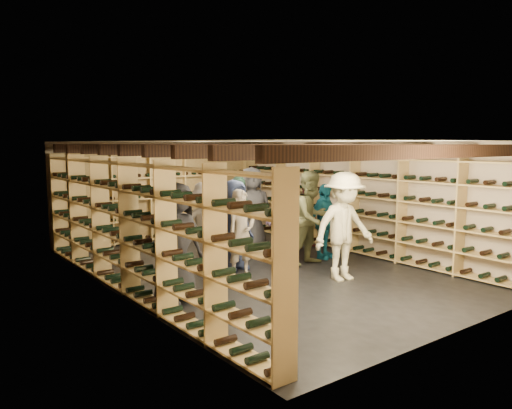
{
  "coord_description": "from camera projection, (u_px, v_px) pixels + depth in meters",
  "views": [
    {
      "loc": [
        -5.6,
        -7.31,
        2.37
      ],
      "look_at": [
        0.05,
        0.2,
        1.21
      ],
      "focal_mm": 35.0,
      "sensor_mm": 36.0,
      "label": 1
    }
  ],
  "objects": [
    {
      "name": "person_9",
      "position": [
        205.0,
        226.0,
        9.38
      ],
      "size": [
        1.15,
        0.77,
        1.65
      ],
      "primitive_type": "imported",
      "rotation": [
        0.0,
        0.0,
        -0.16
      ],
      "color": "#A9A29A",
      "rests_on": "ground"
    },
    {
      "name": "wine_rack_left",
      "position": [
        129.0,
        227.0,
        7.76
      ],
      "size": [
        0.32,
        7.5,
        2.15
      ],
      "color": "tan",
      "rests_on": "ground"
    },
    {
      "name": "crate_stack_right",
      "position": [
        218.0,
        236.0,
        11.44
      ],
      "size": [
        0.58,
        0.48,
        0.51
      ],
      "rotation": [
        0.0,
        0.0,
        0.35
      ],
      "color": "tan",
      "rests_on": "ground"
    },
    {
      "name": "crate_stack_left",
      "position": [
        218.0,
        237.0,
        10.35
      ],
      "size": [
        0.59,
        0.5,
        0.85
      ],
      "rotation": [
        0.0,
        0.0,
        0.41
      ],
      "color": "tan",
      "rests_on": "ground"
    },
    {
      "name": "person_11",
      "position": [
        285.0,
        221.0,
        9.93
      ],
      "size": [
        1.6,
        0.86,
        1.65
      ],
      "primitive_type": "imported",
      "rotation": [
        0.0,
        0.0,
        0.26
      ],
      "color": "gray",
      "rests_on": "ground"
    },
    {
      "name": "person_3",
      "position": [
        344.0,
        227.0,
        8.57
      ],
      "size": [
        1.29,
        0.85,
        1.88
      ],
      "primitive_type": "imported",
      "rotation": [
        0.0,
        0.0,
        -0.13
      ],
      "color": "#C1B893",
      "rests_on": "ground"
    },
    {
      "name": "person_10",
      "position": [
        238.0,
        219.0,
        10.05
      ],
      "size": [
        1.09,
        0.76,
        1.72
      ],
      "primitive_type": "imported",
      "rotation": [
        0.0,
        0.0,
        0.38
      ],
      "color": "#274E3D",
      "rests_on": "ground"
    },
    {
      "name": "person_0",
      "position": [
        176.0,
        243.0,
        7.38
      ],
      "size": [
        0.98,
        0.75,
        1.81
      ],
      "primitive_type": "imported",
      "rotation": [
        0.0,
        0.0,
        0.21
      ],
      "color": "black",
      "rests_on": "ground"
    },
    {
      "name": "ground",
      "position": [
        260.0,
        269.0,
        9.43
      ],
      "size": [
        8.0,
        8.0,
        0.0
      ],
      "primitive_type": "plane",
      "color": "black",
      "rests_on": "ground"
    },
    {
      "name": "walls",
      "position": [
        260.0,
        206.0,
        9.28
      ],
      "size": [
        5.52,
        8.02,
        2.4
      ],
      "color": "#BBA791",
      "rests_on": "ground"
    },
    {
      "name": "wine_rack_right",
      "position": [
        354.0,
        203.0,
        10.83
      ],
      "size": [
        0.32,
        7.5,
        2.15
      ],
      "color": "tan",
      "rests_on": "ground"
    },
    {
      "name": "person_8",
      "position": [
        310.0,
        215.0,
        11.27
      ],
      "size": [
        0.79,
        0.64,
        1.52
      ],
      "primitive_type": "imported",
      "rotation": [
        0.0,
        0.0,
        0.1
      ],
      "color": "#49151A",
      "rests_on": "ground"
    },
    {
      "name": "person_12",
      "position": [
        252.0,
        210.0,
        10.8
      ],
      "size": [
        1.07,
        0.92,
        1.86
      ],
      "primitive_type": "imported",
      "rotation": [
        0.0,
        0.0,
        -0.44
      ],
      "color": "#36363B",
      "rests_on": "ground"
    },
    {
      "name": "person_7",
      "position": [
        241.0,
        234.0,
        8.79
      ],
      "size": [
        0.59,
        0.4,
        1.57
      ],
      "primitive_type": "imported",
      "rotation": [
        0.0,
        0.0,
        0.04
      ],
      "color": "gray",
      "rests_on": "ground"
    },
    {
      "name": "ceiling",
      "position": [
        260.0,
        141.0,
        9.13
      ],
      "size": [
        5.5,
        8.0,
        0.01
      ],
      "primitive_type": "cube",
      "color": "beige",
      "rests_on": "walls"
    },
    {
      "name": "person_6",
      "position": [
        234.0,
        225.0,
        9.3
      ],
      "size": [
        0.91,
        0.66,
        1.7
      ],
      "primitive_type": "imported",
      "rotation": [
        0.0,
        0.0,
        0.16
      ],
      "color": "#202A4B",
      "rests_on": "ground"
    },
    {
      "name": "ceiling_joists",
      "position": [
        260.0,
        149.0,
        9.15
      ],
      "size": [
        5.4,
        7.12,
        0.18
      ],
      "color": "black",
      "rests_on": "ground"
    },
    {
      "name": "person_2",
      "position": [
        312.0,
        218.0,
        9.72
      ],
      "size": [
        0.95,
        0.78,
        1.84
      ],
      "primitive_type": "imported",
      "rotation": [
        0.0,
        0.0,
        0.09
      ],
      "color": "#5E633D",
      "rests_on": "ground"
    },
    {
      "name": "wine_rack_back",
      "position": [
        166.0,
        196.0,
        12.33
      ],
      "size": [
        4.7,
        0.3,
        2.15
      ],
      "color": "tan",
      "rests_on": "ground"
    },
    {
      "name": "crate_loose",
      "position": [
        241.0,
        237.0,
        12.18
      ],
      "size": [
        0.59,
        0.5,
        0.17
      ],
      "primitive_type": "cube",
      "rotation": [
        0.0,
        0.0,
        -0.4
      ],
      "color": "tan",
      "rests_on": "ground"
    },
    {
      "name": "person_4",
      "position": [
        324.0,
        221.0,
        10.25
      ],
      "size": [
        0.96,
        0.55,
        1.55
      ],
      "primitive_type": "imported",
      "rotation": [
        0.0,
        0.0,
        0.2
      ],
      "color": "#145F7B",
      "rests_on": "ground"
    }
  ]
}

